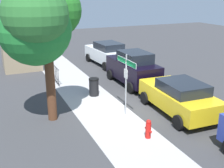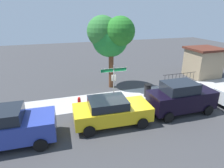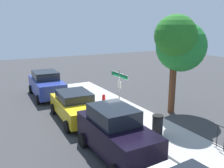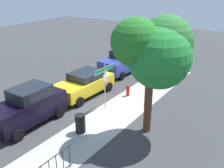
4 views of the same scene
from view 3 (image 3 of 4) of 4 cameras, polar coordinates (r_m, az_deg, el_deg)
name	(u,v)px [view 3 (image 3 of 4)]	position (r m, az deg, el deg)	size (l,w,h in m)	color
ground_plane	(118,122)	(13.90, 1.46, -8.76)	(60.00, 60.00, 0.00)	#38383A
sidewalk_strip	(160,130)	(13.09, 10.98, -10.47)	(24.00, 2.60, 0.00)	#A7A4A3
street_sign	(119,83)	(13.96, 1.70, 0.13)	(1.82, 0.07, 2.85)	#9EA0A5
shade_tree	(178,41)	(15.08, 15.05, 9.55)	(3.56, 3.60, 5.91)	#57321E
car_blue	(46,84)	(19.02, -14.96, -0.05)	(4.64, 2.25, 1.90)	#293993
car_yellow	(76,106)	(14.11, -8.42, -5.00)	(4.46, 2.28, 1.59)	gold
car_black	(116,133)	(10.09, 0.86, -11.34)	(4.22, 1.96, 2.07)	black
fire_hydrant	(104,100)	(16.51, -1.93, -3.71)	(0.42, 0.22, 0.78)	red
trash_bin	(157,125)	(12.45, 10.51, -9.26)	(0.55, 0.55, 0.98)	black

